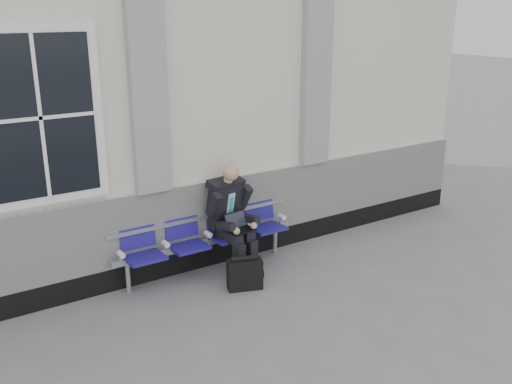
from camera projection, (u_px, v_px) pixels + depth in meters
ground at (65, 377)px, 5.46m from camera, size 70.00×70.00×0.00m
bench at (205, 232)px, 7.49m from camera, size 2.60×0.47×0.91m
businessman at (231, 214)px, 7.47m from camera, size 0.62×0.83×1.46m
briefcase at (245, 274)px, 7.11m from camera, size 0.47×0.32×0.45m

